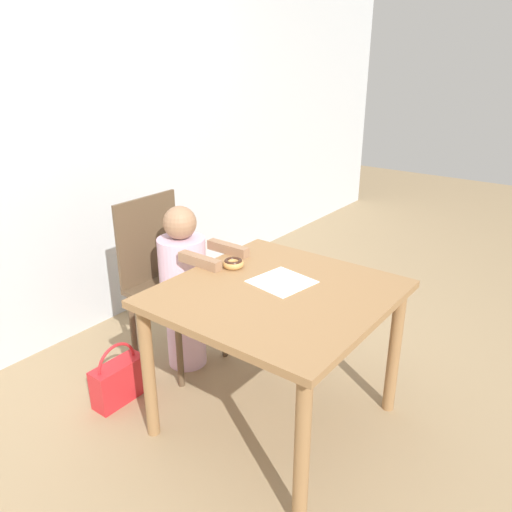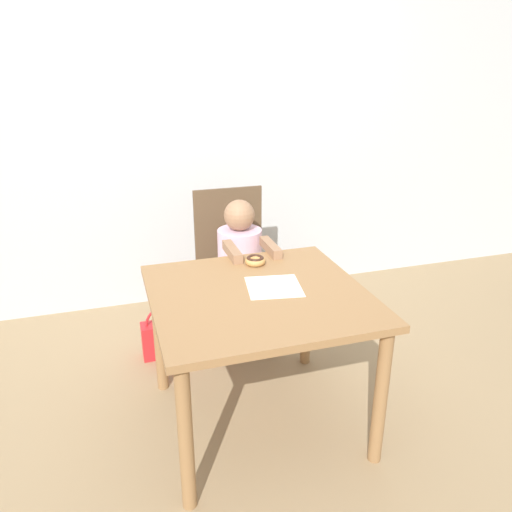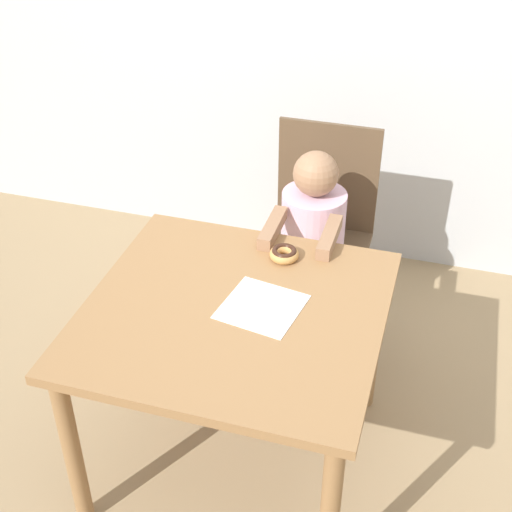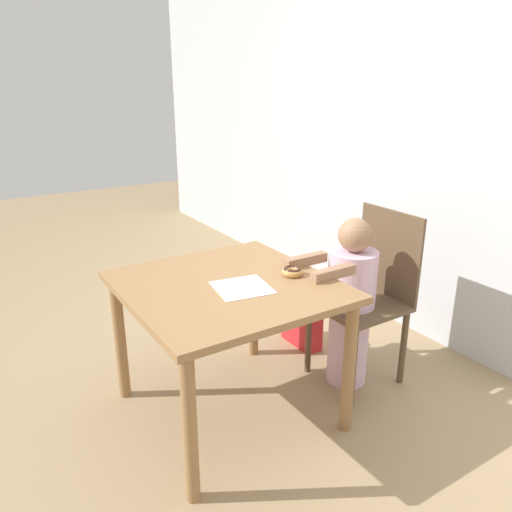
# 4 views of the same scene
# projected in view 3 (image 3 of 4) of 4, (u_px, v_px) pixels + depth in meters

# --- Properties ---
(ground_plane) EXTENTS (12.00, 12.00, 0.00)m
(ground_plane) POSITION_uv_depth(u_px,v_px,m) (237.00, 454.00, 2.74)
(ground_plane) COLOR #997F5B
(wall_back) EXTENTS (8.00, 0.05, 2.50)m
(wall_back) POSITION_uv_depth(u_px,v_px,m) (337.00, 14.00, 3.24)
(wall_back) COLOR silver
(wall_back) RESTS_ON ground_plane
(dining_table) EXTENTS (0.97, 0.95, 0.72)m
(dining_table) POSITION_uv_depth(u_px,v_px,m) (235.00, 332.00, 2.39)
(dining_table) COLOR olive
(dining_table) RESTS_ON ground_plane
(chair) EXTENTS (0.44, 0.44, 0.97)m
(chair) POSITION_uv_depth(u_px,v_px,m) (318.00, 235.00, 3.09)
(chair) COLOR brown
(chair) RESTS_ON ground_plane
(child_figure) EXTENTS (0.27, 0.49, 0.96)m
(child_figure) POSITION_uv_depth(u_px,v_px,m) (311.00, 257.00, 2.99)
(child_figure) COLOR silver
(child_figure) RESTS_ON ground_plane
(donut) EXTENTS (0.11, 0.11, 0.04)m
(donut) POSITION_uv_depth(u_px,v_px,m) (284.00, 253.00, 2.55)
(donut) COLOR tan
(donut) RESTS_ON dining_table
(napkin) EXTENTS (0.29, 0.29, 0.00)m
(napkin) POSITION_uv_depth(u_px,v_px,m) (262.00, 307.00, 2.34)
(napkin) COLOR white
(napkin) RESTS_ON dining_table
(handbag) EXTENTS (0.29, 0.12, 0.34)m
(handbag) POSITION_uv_depth(u_px,v_px,m) (213.00, 298.00, 3.34)
(handbag) COLOR red
(handbag) RESTS_ON ground_plane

